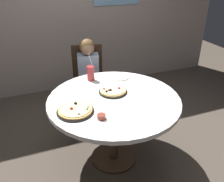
# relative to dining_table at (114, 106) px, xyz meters

# --- Properties ---
(ground_plane) EXTENTS (8.00, 8.00, 0.00)m
(ground_plane) POSITION_rel_dining_table_xyz_m (0.00, 0.00, -0.66)
(ground_plane) COLOR #4C4238
(dining_table) EXTENTS (1.26, 1.26, 0.75)m
(dining_table) POSITION_rel_dining_table_xyz_m (0.00, 0.00, 0.00)
(dining_table) COLOR white
(dining_table) RESTS_ON ground_plane
(chair_wooden) EXTENTS (0.48, 0.48, 0.95)m
(chair_wooden) POSITION_rel_dining_table_xyz_m (0.02, 1.00, -0.13)
(chair_wooden) COLOR #382619
(chair_wooden) RESTS_ON ground_plane
(diner_child) EXTENTS (0.33, 0.43, 1.08)m
(diner_child) POSITION_rel_dining_table_xyz_m (-0.02, 0.83, -0.17)
(diner_child) COLOR #3F4766
(diner_child) RESTS_ON ground_plane
(pizza_veggie) EXTENTS (0.32, 0.32, 0.05)m
(pizza_veggie) POSITION_rel_dining_table_xyz_m (-0.40, -0.11, 0.11)
(pizza_veggie) COLOR black
(pizza_veggie) RESTS_ON dining_table
(pizza_cheese) EXTENTS (0.28, 0.28, 0.05)m
(pizza_cheese) POSITION_rel_dining_table_xyz_m (0.03, 0.11, 0.11)
(pizza_cheese) COLOR black
(pizza_cheese) RESTS_ON dining_table
(soda_cup) EXTENTS (0.08, 0.08, 0.31)m
(soda_cup) POSITION_rel_dining_table_xyz_m (-0.09, 0.46, 0.17)
(soda_cup) COLOR #B73333
(soda_cup) RESTS_ON dining_table
(sauce_bowl) EXTENTS (0.07, 0.07, 0.04)m
(sauce_bowl) POSITION_rel_dining_table_xyz_m (-0.22, -0.28, 0.11)
(sauce_bowl) COLOR brown
(sauce_bowl) RESTS_ON dining_table
(plate_small) EXTENTS (0.18, 0.18, 0.01)m
(plate_small) POSITION_rel_dining_table_xyz_m (0.24, 0.40, 0.10)
(plate_small) COLOR white
(plate_small) RESTS_ON dining_table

